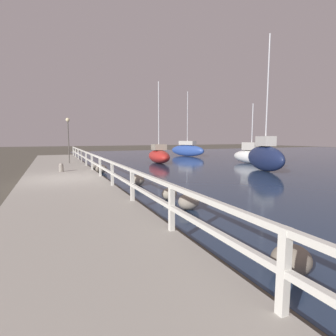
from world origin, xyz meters
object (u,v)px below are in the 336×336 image
Objects in this scene: sailboat_white at (251,155)px; sailboat_red at (159,155)px; mooring_bollard at (61,167)px; sailboat_navy at (265,157)px; dock_lamp at (68,129)px; sailboat_blue at (187,150)px.

sailboat_red reaches higher than sailboat_white.
mooring_bollard is 0.07× the size of sailboat_red.
mooring_bollard is 12.22m from sailboat_navy.
mooring_bollard is at bearing -98.37° from dock_lamp.
sailboat_red is (7.75, 5.03, 0.14)m from mooring_bollard.
sailboat_white is at bearing -20.39° from sailboat_red.
sailboat_white is 0.66× the size of sailboat_blue.
sailboat_red is at bearing 147.84° from sailboat_white.
mooring_bollard is 5.40m from dock_lamp.
sailboat_navy reaches higher than dock_lamp.
sailboat_blue is 1.10× the size of sailboat_red.
sailboat_red reaches higher than mooring_bollard.
sailboat_white is 4.89m from sailboat_navy.
dock_lamp is (0.72, 4.88, 2.20)m from mooring_bollard.
mooring_bollard is 14.62m from sailboat_white.
sailboat_blue is 8.95m from sailboat_red.
sailboat_white is at bearing -13.42° from dock_lamp.
sailboat_red is (-6.78, 3.44, -0.03)m from sailboat_white.
sailboat_red reaches higher than dock_lamp.
sailboat_red is at bearing 32.97° from mooring_bollard.
sailboat_blue is at bearing 88.28° from sailboat_white.
sailboat_blue is (1.97, 14.06, -0.15)m from sailboat_navy.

